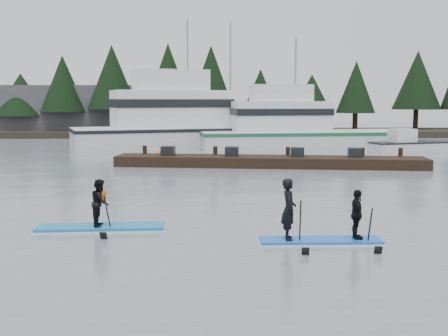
{
  "coord_description": "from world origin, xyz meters",
  "views": [
    {
      "loc": [
        -0.52,
        -14.16,
        3.54
      ],
      "look_at": [
        0.0,
        6.0,
        1.1
      ],
      "focal_mm": 45.0,
      "sensor_mm": 36.0,
      "label": 1
    }
  ],
  "objects_px": {
    "floating_dock": "(269,162)",
    "paddleboard_solo": "(101,215)",
    "fishing_boat_medium": "(299,139)",
    "paddleboard_duo": "(321,220)",
    "fishing_boat_large": "(193,134)"
  },
  "relations": [
    {
      "from": "fishing_boat_medium",
      "to": "paddleboard_duo",
      "type": "xyz_separation_m",
      "value": [
        -3.97,
        -28.5,
        -0.07
      ]
    },
    {
      "from": "fishing_boat_medium",
      "to": "floating_dock",
      "type": "distance_m",
      "value": 12.8
    },
    {
      "from": "floating_dock",
      "to": "paddleboard_duo",
      "type": "bearing_deg",
      "value": -83.82
    },
    {
      "from": "paddleboard_solo",
      "to": "fishing_boat_medium",
      "type": "bearing_deg",
      "value": 67.1
    },
    {
      "from": "paddleboard_solo",
      "to": "paddleboard_duo",
      "type": "bearing_deg",
      "value": -18.31
    },
    {
      "from": "floating_dock",
      "to": "paddleboard_duo",
      "type": "relative_size",
      "value": 5.43
    },
    {
      "from": "fishing_boat_large",
      "to": "paddleboard_duo",
      "type": "height_order",
      "value": "fishing_boat_large"
    },
    {
      "from": "floating_dock",
      "to": "paddleboard_solo",
      "type": "height_order",
      "value": "paddleboard_solo"
    },
    {
      "from": "fishing_boat_large",
      "to": "fishing_boat_medium",
      "type": "relative_size",
      "value": 1.28
    },
    {
      "from": "fishing_boat_medium",
      "to": "floating_dock",
      "type": "xyz_separation_m",
      "value": [
        -3.54,
        -12.29,
        -0.39
      ]
    },
    {
      "from": "fishing_boat_medium",
      "to": "paddleboard_duo",
      "type": "relative_size",
      "value": 5.28
    },
    {
      "from": "fishing_boat_medium",
      "to": "floating_dock",
      "type": "height_order",
      "value": "fishing_boat_medium"
    },
    {
      "from": "floating_dock",
      "to": "fishing_boat_medium",
      "type": "bearing_deg",
      "value": 81.65
    },
    {
      "from": "fishing_boat_medium",
      "to": "paddleboard_duo",
      "type": "distance_m",
      "value": 28.78
    },
    {
      "from": "floating_dock",
      "to": "fishing_boat_large",
      "type": "bearing_deg",
      "value": 114.87
    }
  ]
}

